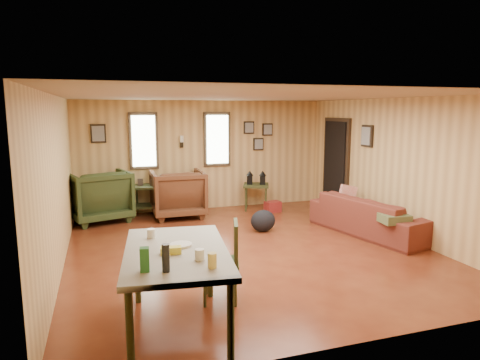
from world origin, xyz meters
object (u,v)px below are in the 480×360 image
at_px(recliner_brown, 178,191).
at_px(end_table, 147,195).
at_px(side_table, 256,183).
at_px(dining_table, 176,257).
at_px(sofa, 371,209).
at_px(recliner_green, 99,193).

xyz_separation_m(recliner_brown, end_table, (-0.59, 0.32, -0.10)).
xyz_separation_m(end_table, side_table, (2.35, -0.21, 0.16)).
bearing_deg(dining_table, recliner_brown, 87.02).
bearing_deg(end_table, recliner_brown, -28.27).
distance_m(sofa, recliner_green, 5.22).
relative_size(sofa, side_table, 2.63).
relative_size(end_table, dining_table, 0.44).
bearing_deg(dining_table, sofa, 37.96).
bearing_deg(recliner_brown, side_table, -176.06).
bearing_deg(sofa, dining_table, 108.07).
height_order(recliner_brown, side_table, recliner_brown).
relative_size(recliner_green, dining_table, 0.64).
relative_size(sofa, recliner_brown, 2.14).
bearing_deg(recliner_green, end_table, 174.11).
bearing_deg(side_table, dining_table, -118.55).
bearing_deg(sofa, side_table, 15.46).
bearing_deg(side_table, sofa, -61.63).
distance_m(recliner_green, side_table, 3.32).
bearing_deg(dining_table, side_table, 68.43).
relative_size(sofa, end_table, 2.94).
xyz_separation_m(sofa, end_table, (-3.65, 2.62, -0.01)).
bearing_deg(recliner_brown, dining_table, 80.52).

